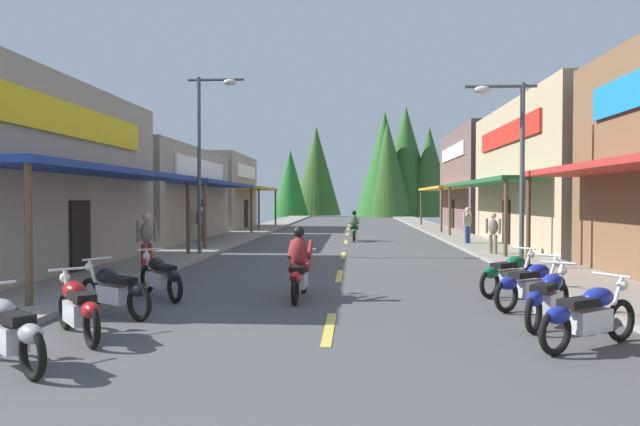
{
  "coord_description": "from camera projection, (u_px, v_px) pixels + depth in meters",
  "views": [
    {
      "loc": [
        0.41,
        -1.74,
        2.14
      ],
      "look_at": [
        -1.51,
        29.89,
        1.36
      ],
      "focal_mm": 31.68,
      "sensor_mm": 36.0,
      "label": 1
    }
  ],
  "objects": [
    {
      "name": "motorcycle_parked_left_2",
      "position": [
        114.0,
        290.0,
        10.26
      ],
      "size": [
        1.86,
        1.23,
        1.04
      ],
      "rotation": [
        0.0,
        0.0,
        2.58
      ],
      "color": "black",
      "rests_on": "ground"
    },
    {
      "name": "centerline_dashes",
      "position": [
        347.0,
        235.0,
        33.93
      ],
      "size": [
        0.16,
        62.04,
        0.01
      ],
      "color": "#E0C64C",
      "rests_on": "ground"
    },
    {
      "name": "sidewalk_right",
      "position": [
        466.0,
        240.0,
        28.82
      ],
      "size": [
        2.41,
        84.88,
        0.12
      ],
      "primitive_type": "cube",
      "color": "gray",
      "rests_on": "ground"
    },
    {
      "name": "motorcycle_parked_left_3",
      "position": [
        161.0,
        276.0,
        12.13
      ],
      "size": [
        1.51,
        1.66,
        1.04
      ],
      "rotation": [
        0.0,
        0.0,
        2.3
      ],
      "color": "black",
      "rests_on": "ground"
    },
    {
      "name": "motorcycle_parked_right_2",
      "position": [
        531.0,
        284.0,
        10.97
      ],
      "size": [
        1.79,
        1.35,
        1.04
      ],
      "rotation": [
        0.0,
        0.0,
        0.63
      ],
      "color": "black",
      "rests_on": "ground"
    },
    {
      "name": "streetlamp_left",
      "position": [
        207.0,
        141.0,
        20.86
      ],
      "size": [
        2.08,
        0.3,
        6.65
      ],
      "color": "#474C51",
      "rests_on": "ground"
    },
    {
      "name": "storefront_right_middle",
      "position": [
        608.0,
        174.0,
        25.27
      ],
      "size": [
        10.68,
        13.39,
        6.51
      ],
      "color": "tan",
      "rests_on": "ground"
    },
    {
      "name": "treeline_backdrop",
      "position": [
        378.0,
        168.0,
        70.92
      ],
      "size": [
        22.77,
        14.14,
        13.83
      ],
      "color": "#305123",
      "rests_on": "ground"
    },
    {
      "name": "motorcycle_parked_left_0",
      "position": [
        8.0,
        330.0,
        7.08
      ],
      "size": [
        1.76,
        1.38,
        1.04
      ],
      "rotation": [
        0.0,
        0.0,
        2.49
      ],
      "color": "black",
      "rests_on": "ground"
    },
    {
      "name": "rider_cruising_lead",
      "position": [
        299.0,
        268.0,
        12.04
      ],
      "size": [
        0.6,
        2.14,
        1.57
      ],
      "rotation": [
        0.0,
        0.0,
        1.54
      ],
      "color": "black",
      "rests_on": "ground"
    },
    {
      "name": "pedestrian_waiting",
      "position": [
        201.0,
        222.0,
        26.97
      ],
      "size": [
        0.53,
        0.38,
        1.79
      ],
      "rotation": [
        0.0,
        0.0,
        1.15
      ],
      "color": "maroon",
      "rests_on": "ground"
    },
    {
      "name": "rider_cruising_trailing",
      "position": [
        354.0,
        228.0,
        28.7
      ],
      "size": [
        0.6,
        2.14,
        1.57
      ],
      "rotation": [
        0.0,
        0.0,
        1.54
      ],
      "color": "black",
      "rests_on": "ground"
    },
    {
      "name": "storefront_left_far",
      "position": [
        192.0,
        192.0,
        40.63
      ],
      "size": [
        9.76,
        9.08,
        5.27
      ],
      "color": "gray",
      "rests_on": "ground"
    },
    {
      "name": "pedestrian_by_shop",
      "position": [
        147.0,
        239.0,
        15.89
      ],
      "size": [
        0.47,
        0.43,
        1.76
      ],
      "rotation": [
        0.0,
        0.0,
        5.37
      ],
      "color": "maroon",
      "rests_on": "ground"
    },
    {
      "name": "storefront_right_far",
      "position": [
        510.0,
        180.0,
        39.33
      ],
      "size": [
        9.71,
        12.06,
        6.95
      ],
      "color": "brown",
      "rests_on": "ground"
    },
    {
      "name": "sidewalk_left",
      "position": [
        229.0,
        239.0,
        29.56
      ],
      "size": [
        2.41,
        84.88,
        0.12
      ],
      "primitive_type": "cube",
      "color": "gray",
      "rests_on": "ground"
    },
    {
      "name": "ground",
      "position": [
        346.0,
        241.0,
        29.19
      ],
      "size": [
        9.87,
        84.88,
        0.1
      ],
      "primitive_type": "cube",
      "color": "#4C4C4F"
    },
    {
      "name": "motorcycle_parked_right_1",
      "position": [
        548.0,
        297.0,
        9.49
      ],
      "size": [
        1.33,
        1.8,
        1.04
      ],
      "rotation": [
        0.0,
        0.0,
        0.95
      ],
      "color": "black",
      "rests_on": "ground"
    },
    {
      "name": "motorcycle_parked_right_3",
      "position": [
        510.0,
        273.0,
        12.55
      ],
      "size": [
        1.7,
        1.46,
        1.04
      ],
      "rotation": [
        0.0,
        0.0,
        0.7
      ],
      "color": "black",
      "rests_on": "ground"
    },
    {
      "name": "motorcycle_parked_left_1",
      "position": [
        78.0,
        307.0,
        8.6
      ],
      "size": [
        1.48,
        1.68,
        1.04
      ],
      "rotation": [
        0.0,
        0.0,
        2.28
      ],
      "color": "black",
      "rests_on": "ground"
    },
    {
      "name": "storefront_left_middle",
      "position": [
        133.0,
        195.0,
        28.85
      ],
      "size": [
        9.02,
        12.21,
        4.73
      ],
      "color": "gray",
      "rests_on": "ground"
    },
    {
      "name": "motorcycle_parked_right_0",
      "position": [
        588.0,
        315.0,
        8.04
      ],
      "size": [
        1.84,
        1.27,
        1.04
      ],
      "rotation": [
        0.0,
        0.0,
        0.59
      ],
      "color": "black",
      "rests_on": "ground"
    },
    {
      "name": "pedestrian_strolling",
      "position": [
        493.0,
        231.0,
        20.89
      ],
      "size": [
        0.51,
        0.41,
        1.64
      ],
      "rotation": [
        0.0,
        0.0,
        4.19
      ],
      "color": "#726659",
      "rests_on": "ground"
    },
    {
      "name": "streetlamp_right",
      "position": [
        511.0,
        147.0,
        16.54
      ],
      "size": [
        2.08,
        0.3,
        5.55
      ],
      "color": "#474C51",
      "rests_on": "ground"
    },
    {
      "name": "pedestrian_browsing",
      "position": [
        467.0,
        223.0,
        25.92
      ],
      "size": [
        0.45,
        0.43,
        1.77
      ],
      "rotation": [
        0.0,
        0.0,
        5.44
      ],
      "color": "#333F8C",
      "rests_on": "ground"
    }
  ]
}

